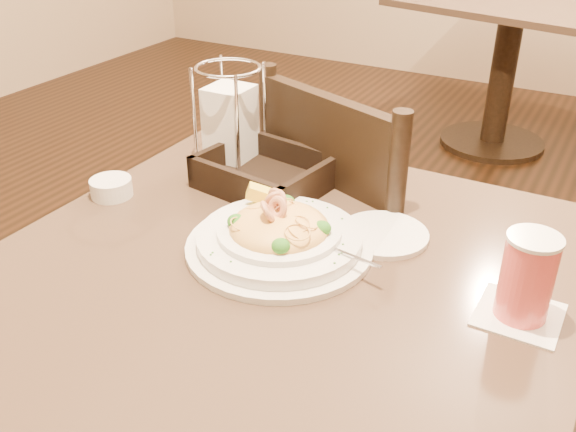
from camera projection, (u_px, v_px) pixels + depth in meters
The scene contains 9 objects.
main_table at pixel (282, 376), 1.12m from camera, with size 0.90×0.90×0.74m.
background_table at pixel (507, 47), 3.07m from camera, with size 1.08×1.08×0.74m.
dining_chair_near at pixel (364, 257), 1.47m from camera, with size 0.54×0.54×0.93m.
pasta_bowl at pixel (279, 235), 1.04m from camera, with size 0.34×0.31×0.10m.
drink_glass at pixel (527, 278), 0.87m from camera, with size 0.11×0.11×0.13m.
bread_basket at pixel (265, 176), 1.24m from camera, with size 0.26×0.22×0.06m.
napkin_caddy at pixel (230, 123), 1.30m from camera, with size 0.13×0.13×0.21m.
side_plate at pixel (383, 234), 1.08m from camera, with size 0.15×0.15×0.01m, color white.
butter_ramekin at pixel (111, 188), 1.21m from camera, with size 0.08×0.08×0.03m, color white.
Camera 1 is at (0.42, -0.73, 1.30)m, focal length 40.00 mm.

